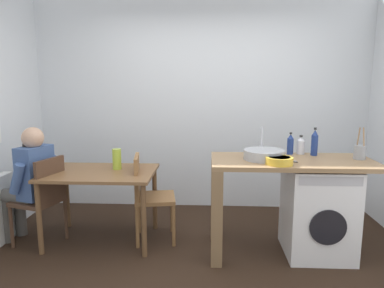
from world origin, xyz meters
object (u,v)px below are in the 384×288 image
object	(u,v)px
bottle_clear_small	(315,143)
mixing_bowl	(279,160)
washing_machine	(318,210)
vase	(117,159)
chair_person_seat	(43,196)
chair_opposite	(148,193)
dining_table	(100,181)
seated_person	(29,179)
bottle_squat_brown	(301,146)
utensil_crock	(360,152)
bottle_tall_green	(290,144)

from	to	relation	value
bottle_clear_small	mixing_bowl	size ratio (longest dim) A/B	1.16
washing_machine	vase	world-z (taller)	vase
chair_person_seat	bottle_clear_small	bearing A→B (deg)	-69.59
chair_opposite	mixing_bowl	world-z (taller)	mixing_bowl
dining_table	seated_person	bearing A→B (deg)	-173.94
chair_person_seat	vase	size ratio (longest dim) A/B	4.22
chair_opposite	vase	xyz separation A→B (m)	(-0.33, 0.06, 0.34)
chair_opposite	seated_person	xyz separation A→B (m)	(-1.18, -0.11, 0.16)
seated_person	bottle_clear_small	distance (m)	2.86
bottle_squat_brown	dining_table	bearing A→B (deg)	-177.17
utensil_crock	chair_opposite	bearing A→B (deg)	175.51
bottle_tall_green	mixing_bowl	size ratio (longest dim) A/B	0.92
mixing_bowl	chair_person_seat	bearing A→B (deg)	173.74
bottle_squat_brown	vase	world-z (taller)	bottle_squat_brown
bottle_squat_brown	bottle_clear_small	world-z (taller)	bottle_clear_small
bottle_squat_brown	washing_machine	bearing A→B (deg)	-65.99
dining_table	utensil_crock	bearing A→B (deg)	-2.75
chair_person_seat	seated_person	world-z (taller)	seated_person
washing_machine	bottle_squat_brown	size ratio (longest dim) A/B	4.54
washing_machine	bottle_clear_small	bearing A→B (deg)	91.88
vase	mixing_bowl	bearing A→B (deg)	-16.71
seated_person	bottle_tall_green	bearing A→B (deg)	-69.42
chair_opposite	mixing_bowl	bearing A→B (deg)	63.03
washing_machine	utensil_crock	bearing A→B (deg)	8.10
vase	seated_person	bearing A→B (deg)	-168.43
chair_opposite	utensil_crock	distance (m)	2.09
chair_person_seat	mixing_bowl	world-z (taller)	mixing_bowl
mixing_bowl	vase	distance (m)	1.64
utensil_crock	dining_table	bearing A→B (deg)	177.25
washing_machine	bottle_clear_small	distance (m)	0.65
chair_person_seat	bottle_tall_green	bearing A→B (deg)	-68.11
chair_person_seat	bottle_squat_brown	xyz separation A→B (m)	(2.57, 0.22, 0.50)
chair_opposite	bottle_squat_brown	size ratio (longest dim) A/B	4.75
chair_opposite	seated_person	size ratio (longest dim) A/B	0.75
mixing_bowl	utensil_crock	bearing A→B (deg)	17.56
bottle_tall_green	bottle_clear_small	size ratio (longest dim) A/B	0.80
utensil_crock	vase	size ratio (longest dim) A/B	1.40
seated_person	utensil_crock	xyz separation A→B (m)	(3.21, -0.05, 0.32)
chair_opposite	bottle_tall_green	xyz separation A→B (m)	(1.43, 0.05, 0.51)
chair_opposite	bottle_tall_green	bearing A→B (deg)	83.14
chair_person_seat	bottle_tall_green	distance (m)	2.52
chair_person_seat	chair_opposite	bearing A→B (deg)	-64.02
bottle_tall_green	vase	xyz separation A→B (m)	(-1.76, 0.01, -0.17)
utensil_crock	vase	bearing A→B (deg)	174.65
dining_table	bottle_squat_brown	size ratio (longest dim) A/B	5.81
bottle_tall_green	utensil_crock	bearing A→B (deg)	-19.04
chair_opposite	seated_person	world-z (taller)	seated_person
chair_person_seat	chair_opposite	distance (m)	1.04
dining_table	washing_machine	world-z (taller)	washing_machine
washing_machine	vase	bearing A→B (deg)	172.19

